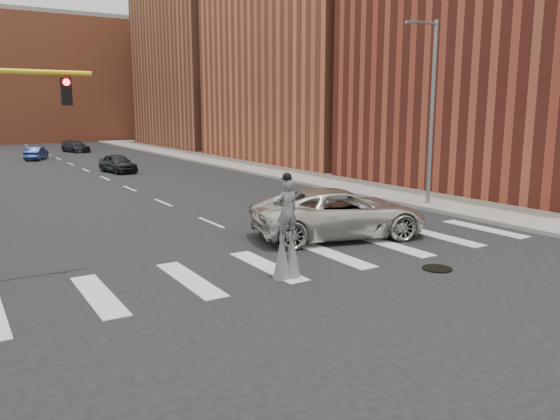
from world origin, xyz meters
The scene contains 13 objects.
ground_plane centered at (0.00, 0.00, 0.00)m, with size 160.00×160.00×0.00m, color black.
sidewalk_right centered at (12.50, 25.00, 0.09)m, with size 5.00×90.00×0.18m, color gray.
manhole centered at (3.00, -2.00, 0.02)m, with size 0.90×0.90×0.04m, color black.
building_near centered at (22.00, 8.00, 11.00)m, with size 16.00×20.00×22.00m, color maroon.
building_mid centered at (22.00, 30.00, 12.00)m, with size 16.00×22.00×24.00m, color #BB5B3A.
building_far centered at (22.00, 54.00, 10.00)m, with size 16.00×22.00×20.00m, color #965437.
building_backdrop centered at (6.00, 78.00, 9.00)m, with size 26.00×14.00×18.00m, color #BB5B3A.
streetlight centered at (10.90, 6.00, 4.90)m, with size 2.05×0.20×9.00m.
stilt_performer centered at (-1.38, -0.31, 1.24)m, with size 0.84×0.54×3.08m.
suv_crossing centered at (3.09, 3.00, 0.93)m, with size 3.09×6.71×1.86m, color beige.
car_near centered at (1.79, 29.14, 0.71)m, with size 1.68×4.18×1.42m, color black.
car_mid centered at (-2.01, 43.80, 0.63)m, with size 1.34×3.84×1.27m, color navy.
car_far centered at (3.22, 51.87, 0.64)m, with size 1.80×4.44×1.29m, color black.
Camera 1 is at (-9.52, -13.17, 4.83)m, focal length 35.00 mm.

